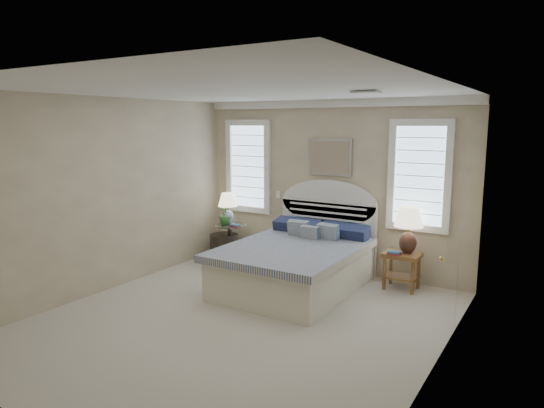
{
  "coord_description": "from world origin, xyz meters",
  "views": [
    {
      "loc": [
        3.22,
        -4.46,
        2.33
      ],
      "look_at": [
        -0.15,
        1.0,
        1.27
      ],
      "focal_mm": 32.0,
      "sensor_mm": 36.0,
      "label": 1
    }
  ],
  "objects_px": {
    "bed": "(298,261)",
    "lamp_right": "(409,225)",
    "lamp_left": "(228,205)",
    "side_table_left": "(230,239)",
    "nightstand_right": "(402,263)",
    "floor_pot": "(224,247)"
  },
  "relations": [
    {
      "from": "bed",
      "to": "lamp_right",
      "type": "xyz_separation_m",
      "value": [
        1.36,
        0.73,
        0.55
      ]
    },
    {
      "from": "floor_pot",
      "to": "lamp_left",
      "type": "xyz_separation_m",
      "value": [
        0.09,
        0.01,
        0.74
      ]
    },
    {
      "from": "bed",
      "to": "lamp_left",
      "type": "xyz_separation_m",
      "value": [
        -1.69,
        0.6,
        0.58
      ]
    },
    {
      "from": "floor_pot",
      "to": "bed",
      "type": "bearing_deg",
      "value": -18.42
    },
    {
      "from": "bed",
      "to": "floor_pot",
      "type": "distance_m",
      "value": 1.89
    },
    {
      "from": "lamp_right",
      "to": "bed",
      "type": "bearing_deg",
      "value": -151.66
    },
    {
      "from": "floor_pot",
      "to": "lamp_left",
      "type": "distance_m",
      "value": 0.75
    },
    {
      "from": "bed",
      "to": "nightstand_right",
      "type": "xyz_separation_m",
      "value": [
        1.3,
        0.69,
        0.0
      ]
    },
    {
      "from": "floor_pot",
      "to": "lamp_right",
      "type": "distance_m",
      "value": 3.23
    },
    {
      "from": "lamp_left",
      "to": "floor_pot",
      "type": "bearing_deg",
      "value": -175.72
    },
    {
      "from": "side_table_left",
      "to": "floor_pot",
      "type": "xyz_separation_m",
      "value": [
        -0.14,
        0.0,
        -0.16
      ]
    },
    {
      "from": "lamp_left",
      "to": "lamp_right",
      "type": "xyz_separation_m",
      "value": [
        3.05,
        0.13,
        -0.03
      ]
    },
    {
      "from": "lamp_left",
      "to": "lamp_right",
      "type": "relative_size",
      "value": 0.83
    },
    {
      "from": "floor_pot",
      "to": "nightstand_right",
      "type": "bearing_deg",
      "value": 1.8
    },
    {
      "from": "nightstand_right",
      "to": "floor_pot",
      "type": "height_order",
      "value": "nightstand_right"
    },
    {
      "from": "nightstand_right",
      "to": "lamp_left",
      "type": "xyz_separation_m",
      "value": [
        -2.99,
        -0.09,
        0.58
      ]
    },
    {
      "from": "bed",
      "to": "lamp_right",
      "type": "height_order",
      "value": "bed"
    },
    {
      "from": "bed",
      "to": "lamp_right",
      "type": "distance_m",
      "value": 1.64
    },
    {
      "from": "side_table_left",
      "to": "lamp_left",
      "type": "xyz_separation_m",
      "value": [
        -0.04,
        0.01,
        0.58
      ]
    },
    {
      "from": "lamp_left",
      "to": "nightstand_right",
      "type": "bearing_deg",
      "value": 1.73
    },
    {
      "from": "lamp_right",
      "to": "side_table_left",
      "type": "bearing_deg",
      "value": -177.33
    },
    {
      "from": "bed",
      "to": "nightstand_right",
      "type": "distance_m",
      "value": 1.47
    }
  ]
}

